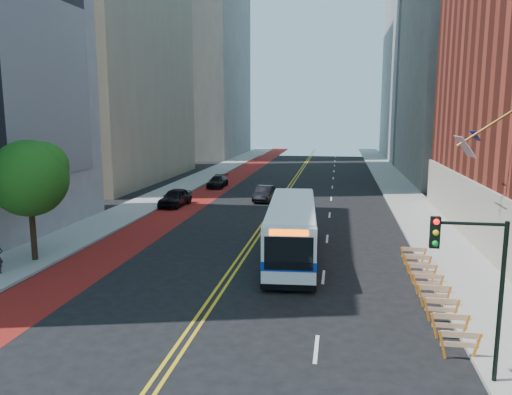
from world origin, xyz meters
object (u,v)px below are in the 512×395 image
Objects in this scene: traffic_signal at (472,267)px; car_c at (218,182)px; car_b at (264,193)px; street_tree at (30,175)px; transit_bus at (292,229)px; car_a at (175,197)px.

traffic_signal reaches higher than car_c.
street_tree is at bearing -111.08° from car_b.
transit_bus is 2.59× the size of car_a.
street_tree is at bearing -96.07° from car_c.
transit_bus is at bearing -46.37° from car_a.
transit_bus is at bearing -73.81° from car_b.
car_a is at bearing 125.09° from transit_bus.
car_a reaches higher than car_b.
street_tree reaches higher than car_a.
car_c is (-17.45, 39.28, -3.09)m from traffic_signal.
transit_bus is 19.16m from car_b.
car_a is (-11.89, 14.64, -0.91)m from transit_bus.
car_c is (3.20, 29.73, -4.28)m from street_tree.
transit_bus reaches higher than car_a.
traffic_signal reaches higher than car_a.
street_tree is 1.45× the size of car_a.
street_tree reaches higher than car_c.
car_a is 8.53m from car_b.
transit_bus is 28.75m from car_c.
street_tree is 1.55× the size of car_b.
transit_bus reaches higher than car_b.
transit_bus is (14.10, 3.14, -3.22)m from street_tree.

